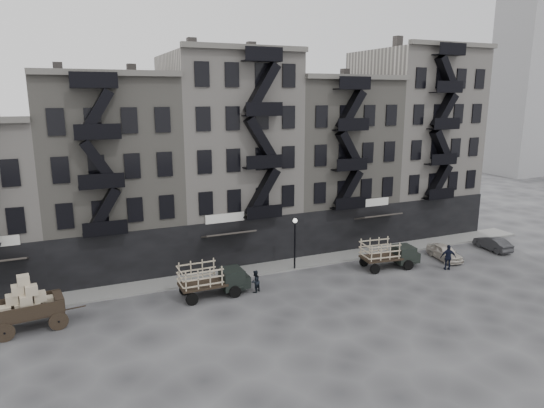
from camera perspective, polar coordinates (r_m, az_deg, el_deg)
name	(u,v)px	position (r m, az deg, el deg)	size (l,w,h in m)	color
ground	(274,287)	(35.90, 0.18, -9.78)	(140.00, 140.00, 0.00)	#38383A
sidewalk	(255,270)	(39.09, -2.07, -7.74)	(55.00, 2.50, 0.15)	slate
building_midwest	(109,175)	(40.77, -18.63, 3.25)	(10.00, 11.35, 16.20)	slate
building_center	(228,156)	(42.66, -5.20, 5.62)	(10.00, 11.35, 18.20)	#AEA7A0
building_mideast	(327,161)	(46.91, 6.52, 5.00)	(10.00, 11.35, 16.20)	slate
building_east	(412,142)	(52.47, 16.12, 7.05)	(10.00, 11.35, 19.20)	#AEA7A0
lamp_post	(295,237)	(38.40, 2.71, -3.87)	(0.36, 0.36, 4.28)	black
wagon	(26,299)	(32.65, -26.95, -9.96)	(4.19, 2.59, 3.36)	black
stake_truck_west	(212,277)	(34.21, -7.06, -8.52)	(4.91, 2.08, 2.45)	black
stake_truck_east	(389,252)	(40.36, 13.55, -5.50)	(4.94, 2.43, 2.39)	black
car_east	(445,252)	(44.02, 19.63, -5.36)	(1.50, 3.73, 1.27)	beige
car_far	(493,244)	(48.23, 24.54, -4.26)	(1.29, 3.71, 1.22)	#27282A
pedestrian_mid	(255,281)	(34.81, -1.99, -9.09)	(0.79, 0.61, 1.62)	black
policeman	(448,257)	(41.46, 20.03, -5.92)	(1.21, 0.50, 2.07)	black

